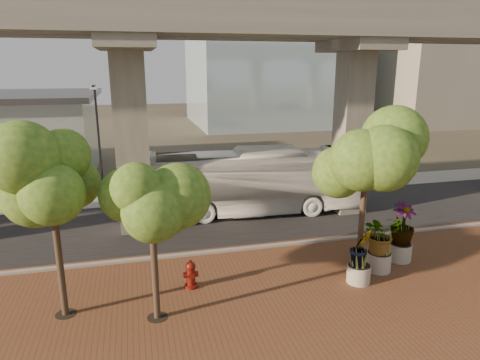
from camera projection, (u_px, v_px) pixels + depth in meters
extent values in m
plane|color=#3B362B|center=(258.00, 232.00, 21.89)|extent=(160.00, 160.00, 0.00)
cube|color=brown|center=(326.00, 318.00, 14.39)|extent=(70.00, 13.00, 0.06)
cube|color=black|center=(248.00, 219.00, 23.76)|extent=(90.00, 8.00, 0.04)
cube|color=gray|center=(270.00, 246.00, 20.00)|extent=(70.00, 0.25, 0.16)
cube|color=gray|center=(227.00, 192.00, 28.91)|extent=(90.00, 3.00, 0.06)
cube|color=gray|center=(258.00, 15.00, 19.56)|extent=(72.00, 2.40, 1.80)
cube|color=gray|center=(241.00, 22.00, 22.56)|extent=(72.00, 2.40, 1.80)
cube|color=gray|center=(441.00, 39.00, 61.49)|extent=(18.00, 16.00, 24.00)
imported|color=white|center=(247.00, 182.00, 24.35)|extent=(13.40, 3.99, 3.69)
cylinder|color=maroon|center=(191.00, 286.00, 16.34)|extent=(0.50, 0.50, 0.11)
cylinder|color=maroon|center=(191.00, 276.00, 16.24)|extent=(0.33, 0.33, 0.80)
sphere|color=maroon|center=(191.00, 266.00, 16.13)|extent=(0.39, 0.39, 0.39)
cylinder|color=maroon|center=(190.00, 262.00, 16.09)|extent=(0.11, 0.11, 0.14)
cylinder|color=maroon|center=(191.00, 274.00, 16.22)|extent=(0.55, 0.22, 0.22)
cylinder|color=#A39C94|center=(379.00, 261.00, 17.62)|extent=(1.00, 1.00, 0.78)
imported|color=#2E5C18|center=(381.00, 234.00, 17.31)|extent=(2.22, 2.22, 1.66)
cylinder|color=#A8A198|center=(400.00, 252.00, 18.54)|extent=(0.99, 0.99, 0.77)
imported|color=#2E5C18|center=(403.00, 224.00, 18.21)|extent=(2.41, 2.41, 1.81)
cylinder|color=#A79E97|center=(359.00, 274.00, 16.65)|extent=(0.91, 0.91, 0.71)
imported|color=#2E5C18|center=(361.00, 247.00, 16.36)|extent=(2.02, 2.02, 1.51)
cylinder|color=#463728|center=(60.00, 265.00, 14.09)|extent=(0.22, 0.22, 3.68)
cylinder|color=black|center=(66.00, 314.00, 14.56)|extent=(0.70, 0.70, 0.01)
cylinder|color=#463728|center=(155.00, 272.00, 13.94)|extent=(0.22, 0.22, 3.37)
cylinder|color=black|center=(157.00, 317.00, 14.37)|extent=(0.70, 0.70, 0.01)
cylinder|color=#463728|center=(361.00, 234.00, 16.74)|extent=(0.22, 0.22, 3.63)
cylinder|color=black|center=(357.00, 276.00, 17.21)|extent=(0.70, 0.70, 0.01)
cylinder|color=#323338|center=(100.00, 150.00, 24.28)|extent=(0.13, 0.13, 7.16)
cube|color=#323338|center=(94.00, 86.00, 22.94)|extent=(0.13, 0.89, 0.13)
cube|color=silver|center=(93.00, 88.00, 22.54)|extent=(0.36, 0.18, 0.11)
cylinder|color=#303135|center=(339.00, 137.00, 27.73)|extent=(0.13, 0.13, 7.49)
cube|color=#303135|center=(346.00, 78.00, 26.33)|extent=(0.14, 0.94, 0.14)
cube|color=silver|center=(350.00, 80.00, 25.92)|extent=(0.37, 0.19, 0.11)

